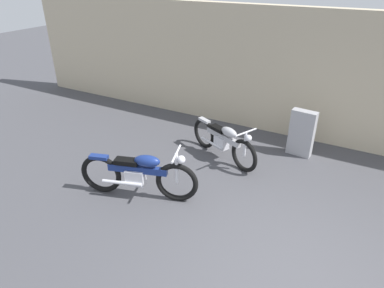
# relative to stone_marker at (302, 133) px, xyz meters

# --- Properties ---
(ground_plane) EXTENTS (40.00, 40.00, 0.00)m
(ground_plane) POSITION_rel_stone_marker_xyz_m (0.71, -3.52, -0.51)
(ground_plane) COLOR #47474C
(building_wall) EXTENTS (18.00, 0.30, 2.90)m
(building_wall) POSITION_rel_stone_marker_xyz_m (0.71, 0.95, 0.95)
(building_wall) COLOR beige
(building_wall) RESTS_ON ground_plane
(stone_marker) EXTENTS (0.53, 0.25, 1.01)m
(stone_marker) POSITION_rel_stone_marker_xyz_m (0.00, 0.00, 0.00)
(stone_marker) COLOR #9E9EA3
(stone_marker) RESTS_ON ground_plane
(motorcycle_silver) EXTENTS (1.80, 0.95, 0.87)m
(motorcycle_silver) POSITION_rel_stone_marker_xyz_m (-1.37, -0.96, -0.09)
(motorcycle_silver) COLOR black
(motorcycle_silver) RESTS_ON ground_plane
(motorcycle_blue) EXTENTS (2.05, 0.86, 0.95)m
(motorcycle_blue) POSITION_rel_stone_marker_xyz_m (-2.11, -2.88, -0.05)
(motorcycle_blue) COLOR black
(motorcycle_blue) RESTS_ON ground_plane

